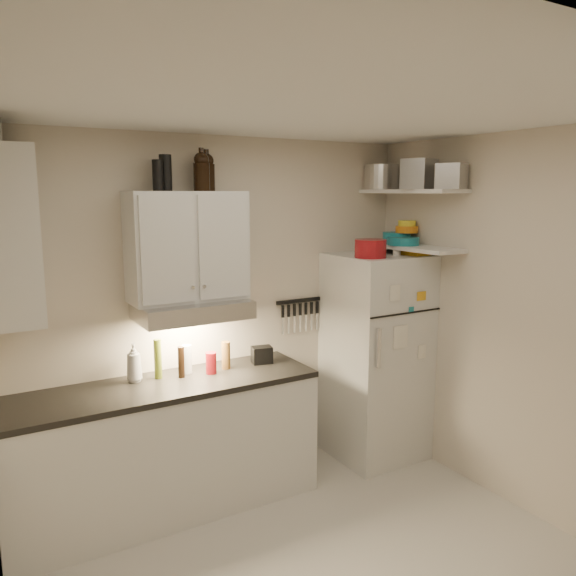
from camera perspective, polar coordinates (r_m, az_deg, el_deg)
ceiling at (r=2.90m, az=5.03°, el=17.97°), size 3.20×3.00×0.02m
back_wall at (r=4.28m, az=-7.05°, el=-2.40°), size 3.20×0.02×2.60m
right_wall at (r=4.11m, az=23.36°, el=-3.63°), size 0.02×3.00×2.60m
base_cabinet at (r=4.10m, az=-12.32°, el=-15.84°), size 2.10×0.60×0.88m
countertop at (r=3.92m, az=-12.57°, el=-9.76°), size 2.10×0.62×0.04m
upper_cabinet at (r=3.93m, az=-10.20°, el=4.19°), size 0.80×0.33×0.75m
side_cabinet at (r=3.55m, az=-26.94°, el=4.75°), size 0.33×0.55×1.00m
range_hood at (r=3.94m, az=-9.68°, el=-2.20°), size 0.76×0.46×0.12m
fridge at (r=4.74m, az=8.91°, el=-6.87°), size 0.70×0.68×1.70m
shelf_hi at (r=4.58m, az=12.41°, el=9.57°), size 0.30×0.95×0.03m
shelf_lo at (r=4.60m, az=12.21°, el=4.08°), size 0.30×0.95×0.03m
knife_strip at (r=4.57m, az=1.14°, el=-1.30°), size 0.42×0.02×0.03m
dutch_oven at (r=4.32m, az=8.38°, el=3.99°), size 0.28×0.28×0.14m
book_stack at (r=4.60m, az=12.70°, el=3.77°), size 0.19×0.23×0.07m
spice_jar at (r=4.53m, az=11.00°, el=3.94°), size 0.08×0.08×0.10m
stock_pot at (r=4.84m, az=9.47°, el=11.05°), size 0.33×0.33×0.20m
tin_a at (r=4.43m, az=13.17°, el=11.20°), size 0.28×0.27×0.23m
tin_b at (r=4.30m, az=16.29°, el=10.84°), size 0.24×0.24×0.18m
bowl_teal at (r=4.76m, az=10.96°, el=5.04°), size 0.23×0.23×0.09m
bowl_orange at (r=4.71m, az=11.97°, el=5.85°), size 0.18×0.18×0.05m
bowl_yellow at (r=4.70m, az=11.99°, el=6.46°), size 0.14×0.14×0.05m
plates at (r=4.59m, az=11.63°, el=4.68°), size 0.33×0.33×0.06m
growler_a at (r=3.94m, az=-8.77°, el=11.65°), size 0.13×0.13×0.27m
growler_b at (r=4.05m, az=-8.25°, el=11.60°), size 0.14×0.14×0.27m
thermos_a at (r=3.89m, az=-12.33°, el=11.35°), size 0.10×0.10×0.24m
thermos_b at (r=3.83m, az=-13.09°, el=11.08°), size 0.08×0.08×0.20m
soap_bottle at (r=3.97m, az=-15.39°, el=-7.08°), size 0.14×0.14×0.30m
pepper_mill at (r=4.14m, az=-6.32°, el=-6.80°), size 0.07×0.07×0.20m
oil_bottle at (r=4.00m, az=-13.08°, el=-7.03°), size 0.07×0.07×0.28m
vinegar_bottle at (r=3.99m, az=-10.80°, el=-7.40°), size 0.06×0.06×0.22m
clear_bottle at (r=4.08m, az=-10.23°, el=-7.13°), size 0.08×0.08×0.20m
red_jar at (r=4.05m, az=-7.82°, el=-7.56°), size 0.09×0.09×0.15m
caddy at (r=4.26m, az=-2.68°, el=-6.80°), size 0.17×0.13×0.13m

